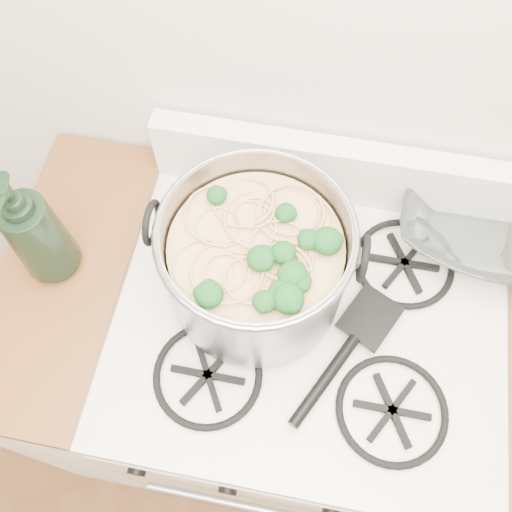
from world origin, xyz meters
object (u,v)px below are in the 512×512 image
object	(u,v)px
spatula	(371,316)
gas_range	(295,380)
glass_bowl	(470,224)
bottle	(32,228)
stock_pot	(256,262)

from	to	relation	value
spatula	gas_range	bearing A→B (deg)	-144.59
glass_bowl	bottle	bearing A→B (deg)	-163.75
bottle	gas_range	bearing A→B (deg)	-17.57
gas_range	spatula	bearing A→B (deg)	8.92
gas_range	spatula	world-z (taller)	spatula
gas_range	stock_pot	distance (m)	0.61
gas_range	glass_bowl	size ratio (longest dim) A/B	7.82
glass_bowl	gas_range	bearing A→B (deg)	-138.95
glass_bowl	bottle	world-z (taller)	bottle
glass_bowl	bottle	size ratio (longest dim) A/B	0.41
glass_bowl	bottle	distance (m)	0.85
spatula	bottle	size ratio (longest dim) A/B	1.09
stock_pot	glass_bowl	world-z (taller)	stock_pot
gas_range	bottle	size ratio (longest dim) A/B	3.24
bottle	spatula	bearing A→B (deg)	-15.64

